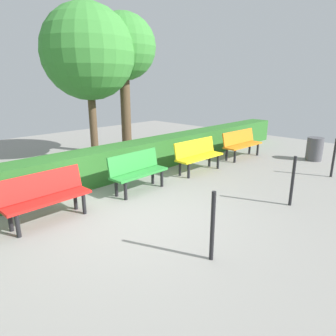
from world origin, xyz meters
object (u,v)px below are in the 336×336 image
(tree_near, at_px, (123,49))
(bench_green, at_px, (137,170))
(tree_mid, at_px, (88,53))
(bench_yellow, at_px, (198,154))
(bench_red, at_px, (45,195))
(trash_bin, at_px, (315,149))
(bench_orange, at_px, (241,143))

(tree_near, bearing_deg, bench_green, 55.49)
(tree_near, relative_size, tree_mid, 0.98)
(bench_yellow, relative_size, tree_mid, 0.35)
(tree_near, distance_m, tree_mid, 1.20)
(bench_yellow, distance_m, tree_near, 4.06)
(bench_red, height_order, tree_mid, tree_mid)
(bench_red, xyz_separation_m, tree_near, (-4.07, -2.90, 2.83))
(bench_green, height_order, trash_bin, bench_green)
(bench_orange, height_order, trash_bin, bench_orange)
(bench_orange, relative_size, bench_red, 1.09)
(tree_mid, bearing_deg, bench_red, 45.90)
(bench_orange, relative_size, tree_mid, 0.37)
(bench_green, bearing_deg, bench_orange, 177.04)
(tree_mid, height_order, trash_bin, tree_mid)
(bench_yellow, distance_m, tree_mid, 4.20)
(bench_green, xyz_separation_m, trash_bin, (-5.55, 1.87, -0.12))
(bench_yellow, relative_size, bench_red, 1.03)
(tree_mid, bearing_deg, bench_yellow, 113.41)
(bench_yellow, relative_size, tree_near, 0.35)
(trash_bin, bearing_deg, bench_orange, -54.71)
(bench_orange, bearing_deg, bench_green, 1.32)
(tree_mid, bearing_deg, tree_near, 176.31)
(bench_yellow, relative_size, bench_green, 1.09)
(bench_green, xyz_separation_m, tree_mid, (-0.80, -2.96, 2.65))
(bench_orange, relative_size, bench_yellow, 1.06)
(tree_mid, xyz_separation_m, trash_bin, (-4.75, 4.82, -2.77))
(bench_green, relative_size, tree_mid, 0.32)
(bench_red, bearing_deg, bench_orange, 178.22)
(bench_orange, distance_m, tree_mid, 5.30)
(bench_green, bearing_deg, tree_near, -126.74)
(bench_red, height_order, tree_near, tree_near)
(bench_red, xyz_separation_m, tree_mid, (-2.89, -2.98, 2.65))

